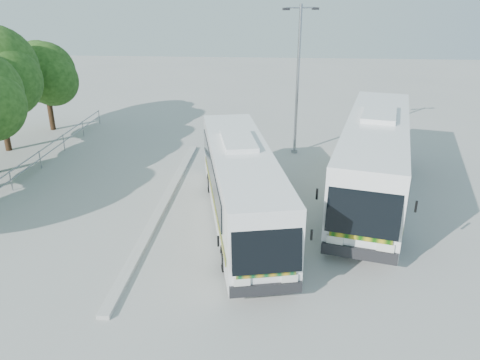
# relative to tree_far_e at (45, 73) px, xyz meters

# --- Properties ---
(ground) EXTENTS (100.00, 100.00, 0.00)m
(ground) POSITION_rel_tree_far_e_xyz_m (12.63, -13.30, -3.89)
(ground) COLOR #A3A39D
(ground) RESTS_ON ground
(kerb_divider) EXTENTS (0.40, 16.00, 0.15)m
(kerb_divider) POSITION_rel_tree_far_e_xyz_m (10.33, -11.30, -3.81)
(kerb_divider) COLOR #B2B2AD
(kerb_divider) RESTS_ON ground
(railing) EXTENTS (0.06, 22.00, 1.00)m
(railing) POSITION_rel_tree_far_e_xyz_m (2.63, -9.30, -3.15)
(railing) COLOR gray
(railing) RESTS_ON ground
(tree_far_e) EXTENTS (4.54, 4.28, 5.92)m
(tree_far_e) POSITION_rel_tree_far_e_xyz_m (0.00, 0.00, 0.00)
(tree_far_e) COLOR #382314
(tree_far_e) RESTS_ON ground
(coach_main) EXTENTS (4.60, 11.62, 3.16)m
(coach_main) POSITION_rel_tree_far_e_xyz_m (13.97, -12.64, -2.15)
(coach_main) COLOR white
(coach_main) RESTS_ON ground
(coach_adjacent) EXTENTS (5.61, 13.29, 3.62)m
(coach_adjacent) POSITION_rel_tree_far_e_xyz_m (19.82, -9.64, -1.90)
(coach_adjacent) COLOR white
(coach_adjacent) RESTS_ON ground
(lamppost) EXTENTS (1.98, 0.85, 8.34)m
(lamppost) POSITION_rel_tree_far_e_xyz_m (16.46, -3.59, 0.72)
(lamppost) COLOR #919398
(lamppost) RESTS_ON ground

